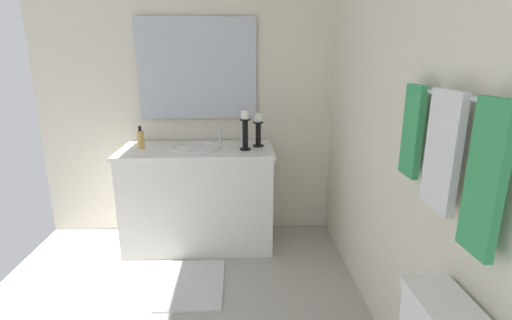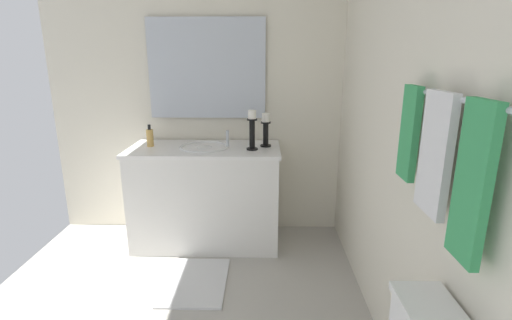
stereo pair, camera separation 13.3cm
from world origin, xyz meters
name	(u,v)px [view 1 (the left image)]	position (x,y,z in m)	size (l,w,h in m)	color
wall_back	(408,126)	(0.00, 1.27, 1.23)	(2.98, 0.04, 2.45)	silver
wall_left	(187,96)	(-1.49, 0.00, 1.23)	(0.04, 2.55, 2.45)	silver
vanity_cabinet	(199,197)	(-1.16, 0.10, 0.42)	(0.58, 1.24, 0.84)	white
sink_basin	(197,153)	(-1.16, 0.10, 0.80)	(0.40, 0.40, 0.24)	white
mirror	(197,69)	(-1.44, 0.10, 1.45)	(0.02, 0.99, 0.83)	silver
candle_holder_tall	(258,129)	(-1.21, 0.60, 0.98)	(0.09, 0.09, 0.27)	black
candle_holder_short	(245,129)	(-1.10, 0.49, 1.01)	(0.09, 0.09, 0.31)	black
soap_bottle	(141,139)	(-1.19, -0.35, 0.92)	(0.06, 0.06, 0.18)	#E5B259
towel_bar	(455,95)	(0.47, 1.21, 1.42)	(0.02, 0.02, 0.77)	silver
towel_near_vanity	(412,131)	(0.22, 1.20, 1.24)	(0.14, 0.03, 0.40)	#389E59
towel_center	(443,151)	(0.47, 1.20, 1.22)	(0.20, 0.03, 0.45)	white
towel_near_corner	(485,179)	(0.73, 1.20, 1.19)	(0.16, 0.03, 0.50)	#389E59
bath_mat	(192,284)	(-0.54, 0.10, 0.01)	(0.60, 0.44, 0.02)	silver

